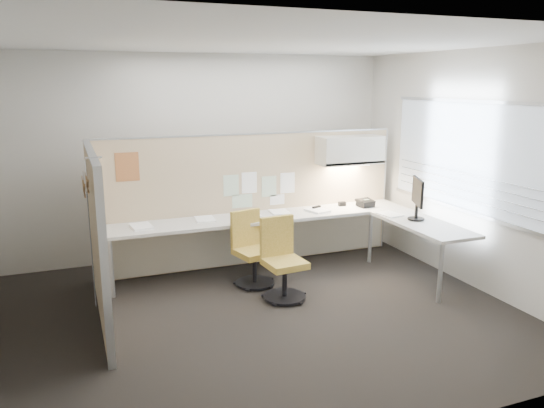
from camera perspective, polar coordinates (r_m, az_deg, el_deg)
name	(u,v)px	position (r m, az deg, el deg)	size (l,w,h in m)	color
floor	(253,315)	(5.78, -2.02, -11.82)	(5.50, 4.50, 0.01)	black
ceiling	(251,40)	(5.26, -2.28, 17.20)	(5.50, 4.50, 0.01)	white
wall_back	(199,157)	(7.48, -7.84, 5.04)	(5.50, 0.02, 2.80)	beige
wall_front	(371,250)	(3.36, 10.60, -4.88)	(5.50, 0.02, 2.80)	beige
wall_right	(470,170)	(6.75, 20.54, 3.48)	(0.02, 4.50, 2.80)	beige
window_pane	(470,157)	(6.71, 20.48, 4.73)	(0.01, 2.80, 1.30)	#9AA5B3
partition_back	(252,200)	(7.10, -2.16, 0.43)	(4.10, 0.06, 1.75)	tan
partition_left	(97,238)	(5.67, -18.31, -3.47)	(0.06, 2.20, 1.75)	tan
desk	(292,226)	(6.88, 2.16, -2.34)	(4.00, 2.07, 0.73)	beige
overhead_bin	(350,150)	(7.36, 8.38, 5.76)	(0.90, 0.36, 0.38)	beige
task_light_strip	(349,165)	(7.39, 8.33, 4.15)	(0.60, 0.06, 0.02)	#FFEABF
pinned_papers	(258,188)	(7.07, -1.47, 1.68)	(1.01, 0.00, 0.47)	#8CBF8C
poster	(127,167)	(6.63, -15.30, 3.87)	(0.28, 0.00, 0.35)	orange
chair_left	(251,251)	(6.46, -2.22, -5.08)	(0.50, 0.52, 0.89)	black
chair_right	(282,262)	(6.05, 1.09, -6.22)	(0.48, 0.49, 0.92)	black
monitor	(417,196)	(6.82, 15.37, 0.80)	(0.23, 0.47, 0.52)	black
phone	(365,203)	(7.45, 9.99, 0.09)	(0.23, 0.22, 0.12)	black
stapler	(316,208)	(7.20, 4.81, -0.41)	(0.14, 0.04, 0.05)	black
tape_dispenser	(342,204)	(7.45, 7.55, 0.02)	(0.10, 0.06, 0.06)	black
coat_hook	(87,198)	(4.95, -19.29, 0.58)	(0.18, 0.45, 1.36)	silver
paper_stack_0	(141,226)	(6.49, -13.88, -2.36)	(0.23, 0.30, 0.03)	white
paper_stack_1	(205,219)	(6.69, -7.24, -1.63)	(0.23, 0.30, 0.02)	white
paper_stack_2	(250,216)	(6.76, -2.39, -1.29)	(0.23, 0.30, 0.04)	white
paper_stack_3	(279,212)	(7.01, 0.80, -0.87)	(0.23, 0.30, 0.02)	white
paper_stack_4	(317,210)	(7.11, 4.89, -0.69)	(0.23, 0.30, 0.03)	white
paper_stack_5	(390,214)	(7.06, 12.53, -1.09)	(0.23, 0.30, 0.02)	white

